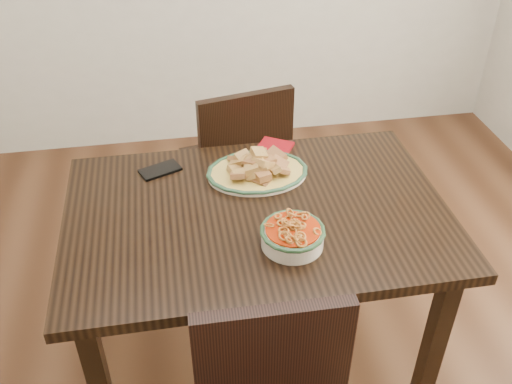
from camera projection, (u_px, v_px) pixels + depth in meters
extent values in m
plane|color=#3E2313|center=(285.00, 337.00, 2.43)|extent=(3.50, 3.50, 0.00)
cube|color=black|center=(257.00, 214.00, 1.94)|extent=(1.29, 0.86, 0.04)
cube|color=black|center=(434.00, 343.00, 1.96)|extent=(0.06, 0.06, 0.71)
cube|color=black|center=(109.00, 249.00, 2.36)|extent=(0.06, 0.06, 0.71)
cube|color=black|center=(368.00, 220.00, 2.51)|extent=(0.06, 0.06, 0.71)
cube|color=black|center=(233.00, 165.00, 2.74)|extent=(0.50, 0.50, 0.04)
cube|color=black|center=(253.00, 177.00, 3.05)|extent=(0.04, 0.04, 0.41)
cube|color=black|center=(192.00, 191.00, 2.95)|extent=(0.04, 0.04, 0.41)
cube|color=black|center=(278.00, 214.00, 2.79)|extent=(0.04, 0.04, 0.41)
cube|color=black|center=(212.00, 230.00, 2.69)|extent=(0.04, 0.04, 0.41)
cube|color=black|center=(247.00, 141.00, 2.45)|extent=(0.42, 0.12, 0.44)
cube|color=black|center=(273.00, 366.00, 1.51)|extent=(0.42, 0.05, 0.44)
ellipsoid|color=beige|center=(257.00, 173.00, 2.09)|extent=(0.37, 0.28, 0.02)
ellipsoid|color=gold|center=(257.00, 172.00, 2.09)|extent=(0.35, 0.26, 0.01)
torus|color=#1B3D28|center=(257.00, 171.00, 2.09)|extent=(0.28, 0.28, 0.01)
cylinder|color=beige|center=(292.00, 237.00, 1.77)|extent=(0.20, 0.20, 0.06)
torus|color=#1C3E21|center=(293.00, 231.00, 1.75)|extent=(0.21, 0.21, 0.02)
cylinder|color=#A02507|center=(293.00, 229.00, 1.75)|extent=(0.17, 0.17, 0.01)
cube|color=black|center=(160.00, 170.00, 2.12)|extent=(0.17, 0.13, 0.01)
cube|color=maroon|center=(275.00, 147.00, 2.25)|extent=(0.16, 0.16, 0.01)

